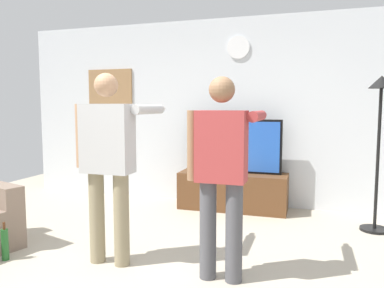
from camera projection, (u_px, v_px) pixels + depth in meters
back_wall at (223, 112)px, 5.55m from camera, size 6.40×0.10×2.70m
tv_stand at (233, 191)px, 5.26m from camera, size 1.49×0.53×0.51m
television at (234, 146)px, 5.24m from camera, size 1.32×0.07×0.75m
wall_clock at (238, 47)px, 5.33m from camera, size 0.32×0.03×0.32m
framed_picture at (110, 87)px, 6.01m from camera, size 0.77×0.04×0.57m
floor_lamp at (380, 121)px, 4.24m from camera, size 0.32×0.32×1.78m
person_standing_nearer_lamp at (108, 156)px, 3.38m from camera, size 0.64×0.78×1.73m
person_standing_nearer_couch at (222, 167)px, 3.06m from camera, size 0.58×0.78×1.68m
beverage_bottle at (5, 244)px, 3.52m from camera, size 0.07×0.07×0.36m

